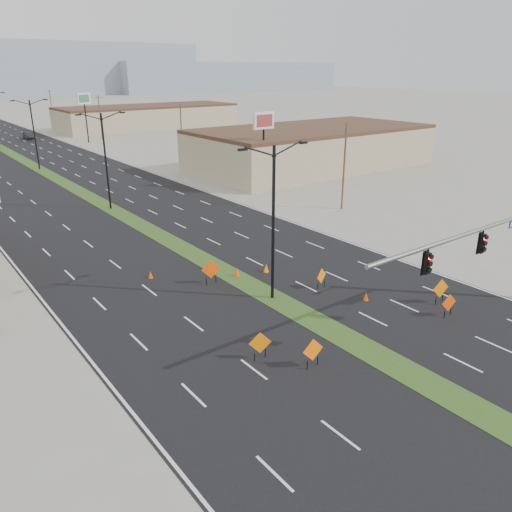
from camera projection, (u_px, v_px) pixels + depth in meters
ground at (428, 384)px, 24.04m from camera, size 600.00×600.00×0.00m
building_se_near at (311, 149)px, 75.84m from camera, size 36.00×18.00×5.50m
building_se_far at (149, 117)px, 126.80m from camera, size 44.00×16.00×5.00m
mesa_east at (224, 76)px, 338.94m from camera, size 160.00×50.00×18.00m
signal_mast at (498, 244)px, 28.65m from camera, size 16.30×0.60×8.00m
streetlight_0 at (273, 219)px, 31.11m from camera, size 5.15×0.24×10.02m
streetlight_1 at (106, 159)px, 52.05m from camera, size 5.15×0.24×10.02m
streetlight_2 at (34, 133)px, 73.00m from camera, size 5.15×0.24×10.02m
utility_pole_0 at (344, 166)px, 52.33m from camera, size 1.60×0.20×9.00m
utility_pole_1 at (182, 133)px, 78.52m from camera, size 1.60×0.20×9.00m
utility_pole_2 at (100, 117)px, 104.70m from camera, size 1.60×0.20×9.00m
utility_pole_3 at (51, 107)px, 130.89m from camera, size 1.60×0.20×9.00m
car_mid at (29, 135)px, 107.18m from camera, size 1.50×4.22×1.39m
construction_sign_0 at (260, 344)px, 25.73m from camera, size 1.11×0.52×1.59m
construction_sign_1 at (313, 351)px, 25.04m from camera, size 1.22×0.18×1.63m
construction_sign_2 at (211, 270)px, 34.81m from camera, size 1.30×0.42×1.79m
construction_sign_3 at (449, 304)px, 30.27m from camera, size 1.11×0.22×1.49m
construction_sign_4 at (321, 277)px, 34.23m from camera, size 1.05×0.34×1.45m
construction_sign_5 at (441, 289)px, 31.93m from camera, size 1.26×0.26×1.69m
cone_0 at (266, 268)px, 37.08m from camera, size 0.45×0.45×0.67m
cone_1 at (366, 296)px, 32.57m from camera, size 0.42×0.42×0.58m
cone_2 at (237, 272)px, 36.34m from camera, size 0.47×0.47×0.68m
cone_3 at (150, 275)px, 36.03m from camera, size 0.44×0.44×0.56m
pole_sign_east_near at (264, 127)px, 60.62m from camera, size 3.06×0.53×9.33m
pole_sign_east_far at (84, 102)px, 98.95m from camera, size 3.06×1.51×9.68m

